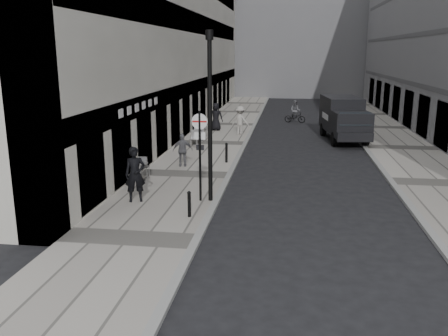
{
  "coord_description": "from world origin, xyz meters",
  "views": [
    {
      "loc": [
        2.58,
        -9.9,
        5.46
      ],
      "look_at": [
        0.32,
        6.47,
        1.4
      ],
      "focal_mm": 38.0,
      "sensor_mm": 36.0,
      "label": 1
    }
  ],
  "objects_px": {
    "walking_man": "(135,174)",
    "lamppost": "(210,109)",
    "cyclist": "(295,114)",
    "sign_post": "(200,144)",
    "panel_van": "(344,117)"
  },
  "relations": [
    {
      "from": "sign_post",
      "to": "panel_van",
      "type": "relative_size",
      "value": 0.56
    },
    {
      "from": "walking_man",
      "to": "lamppost",
      "type": "xyz_separation_m",
      "value": [
        2.69,
        0.49,
        2.37
      ]
    },
    {
      "from": "sign_post",
      "to": "lamppost",
      "type": "xyz_separation_m",
      "value": [
        0.36,
        0.09,
        1.25
      ]
    },
    {
      "from": "lamppost",
      "to": "panel_van",
      "type": "height_order",
      "value": "lamppost"
    },
    {
      "from": "walking_man",
      "to": "panel_van",
      "type": "height_order",
      "value": "panel_van"
    },
    {
      "from": "sign_post",
      "to": "lamppost",
      "type": "relative_size",
      "value": 0.55
    },
    {
      "from": "walking_man",
      "to": "sign_post",
      "type": "relative_size",
      "value": 0.61
    },
    {
      "from": "cyclist",
      "to": "walking_man",
      "type": "bearing_deg",
      "value": -93.9
    },
    {
      "from": "walking_man",
      "to": "lamppost",
      "type": "height_order",
      "value": "lamppost"
    },
    {
      "from": "lamppost",
      "to": "cyclist",
      "type": "bearing_deg",
      "value": 81.3
    },
    {
      "from": "walking_man",
      "to": "panel_van",
      "type": "distance_m",
      "value": 16.9
    },
    {
      "from": "sign_post",
      "to": "cyclist",
      "type": "distance_m",
      "value": 21.67
    },
    {
      "from": "walking_man",
      "to": "cyclist",
      "type": "distance_m",
      "value": 22.51
    },
    {
      "from": "walking_man",
      "to": "panel_van",
      "type": "relative_size",
      "value": 0.34
    },
    {
      "from": "sign_post",
      "to": "cyclist",
      "type": "xyz_separation_m",
      "value": [
        3.61,
        21.31,
        -1.56
      ]
    }
  ]
}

